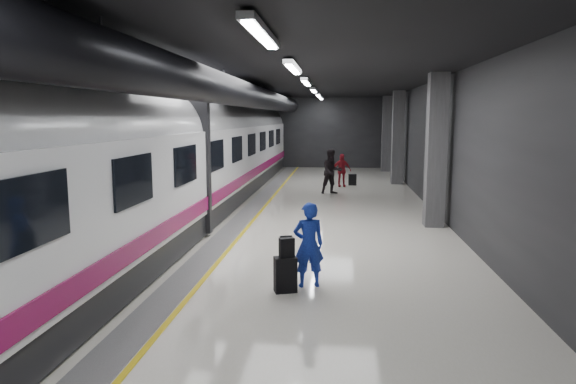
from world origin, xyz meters
name	(u,v)px	position (x,y,z in m)	size (l,w,h in m)	color
ground	(274,238)	(0.00, 0.00, 0.00)	(40.00, 40.00, 0.00)	silver
platform_hall	(268,106)	(-0.29, 0.96, 3.54)	(10.02, 40.02, 4.51)	black
train	(155,160)	(-3.25, 0.00, 2.07)	(3.05, 38.00, 4.05)	black
traveler_main	(309,245)	(1.16, -3.92, 0.82)	(0.60, 0.39, 1.64)	#173AAD
suitcase_main	(285,274)	(0.75, -4.28, 0.33)	(0.41, 0.26, 0.66)	black
shoulder_bag	(287,248)	(0.78, -4.28, 0.85)	(0.27, 0.15, 0.36)	black
traveler_far_a	(332,171)	(1.42, 8.26, 0.96)	(0.93, 0.72, 1.91)	black
traveler_far_b	(341,170)	(1.84, 10.65, 0.77)	(0.90, 0.38, 1.54)	maroon
suitcase_far	(352,180)	(2.37, 11.20, 0.27)	(0.36, 0.24, 0.54)	black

